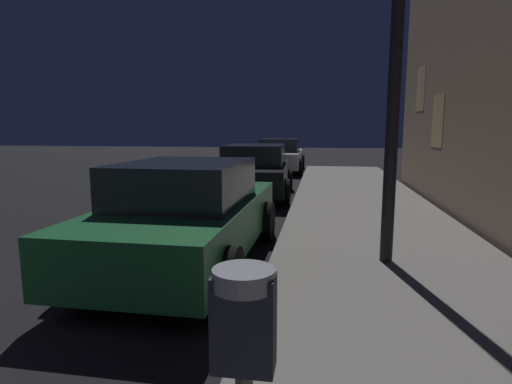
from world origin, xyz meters
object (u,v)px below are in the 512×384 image
Objects in this scene: parking_meter at (244,367)px; car_black at (255,171)px; car_white at (280,155)px; car_green at (188,214)px.

parking_meter is 0.32× the size of car_black.
car_white is (-1.57, 16.91, -0.42)m from parking_meter.
car_white is at bearing 90.00° from car_black.
parking_meter reaches higher than car_green.
car_green is 1.06× the size of car_black.
parking_meter is 0.30× the size of car_white.
car_black is (-0.00, 5.81, 0.01)m from car_green.
car_green is 12.69m from car_white.
car_black is at bearing -90.00° from car_white.
car_green is at bearing -90.00° from car_white.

